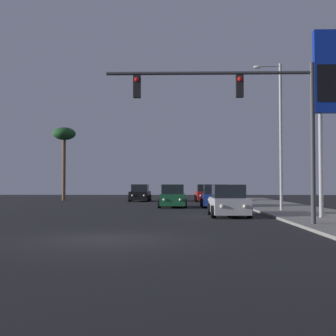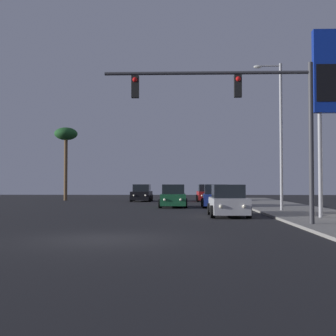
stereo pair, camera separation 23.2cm
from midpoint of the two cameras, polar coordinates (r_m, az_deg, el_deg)
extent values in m
plane|color=black|center=(14.76, -8.03, -8.59)|extent=(120.00, 120.00, 0.00)
cube|color=gray|center=(25.54, 17.63, -5.58)|extent=(5.00, 60.00, 0.12)
cube|color=maroon|center=(46.20, 4.42, -3.37)|extent=(1.91, 4.25, 0.80)
cube|color=black|center=(46.34, 4.41, -2.44)|extent=(1.65, 2.04, 0.70)
cylinder|color=black|center=(44.87, 3.36, -3.74)|extent=(0.24, 0.64, 0.64)
cylinder|color=black|center=(44.96, 5.66, -3.73)|extent=(0.24, 0.64, 0.64)
cylinder|color=black|center=(47.47, 3.25, -3.65)|extent=(0.24, 0.64, 0.64)
cylinder|color=black|center=(47.56, 5.42, -3.64)|extent=(0.24, 0.64, 0.64)
sphere|color=#F2EACC|center=(44.05, 3.84, -3.37)|extent=(0.18, 0.18, 0.18)
sphere|color=#F2EACC|center=(44.12, 5.29, -3.37)|extent=(0.18, 0.18, 0.18)
cube|color=navy|center=(34.48, 5.55, -3.84)|extent=(1.91, 4.25, 0.80)
cube|color=black|center=(34.61, 5.53, -2.59)|extent=(1.65, 2.04, 0.70)
cylinder|color=black|center=(33.13, 4.16, -4.37)|extent=(0.24, 0.64, 0.64)
cylinder|color=black|center=(33.27, 7.27, -4.35)|extent=(0.24, 0.64, 0.64)
cylinder|color=black|center=(35.73, 3.96, -4.20)|extent=(0.24, 0.64, 0.64)
cylinder|color=black|center=(35.86, 6.84, -4.18)|extent=(0.24, 0.64, 0.64)
sphere|color=#F2EACC|center=(32.32, 4.84, -3.88)|extent=(0.18, 0.18, 0.18)
sphere|color=#F2EACC|center=(32.41, 6.81, -3.87)|extent=(0.18, 0.18, 0.18)
cube|color=black|center=(46.58, -3.56, -3.36)|extent=(1.88, 4.24, 0.80)
cube|color=black|center=(46.72, -3.54, -2.44)|extent=(1.64, 2.03, 0.70)
cylinder|color=black|center=(45.38, -4.84, -3.72)|extent=(0.24, 0.64, 0.64)
cylinder|color=black|center=(45.22, -2.57, -3.73)|extent=(0.24, 0.64, 0.64)
cylinder|color=black|center=(47.97, -4.50, -3.63)|extent=(0.24, 0.64, 0.64)
cylinder|color=black|center=(47.82, -2.35, -3.64)|extent=(0.24, 0.64, 0.64)
sphere|color=#F2EACC|center=(44.52, -4.51, -3.36)|extent=(0.18, 0.18, 0.18)
sphere|color=#F2EACC|center=(44.42, -3.08, -3.36)|extent=(0.18, 0.18, 0.18)
cube|color=#195933|center=(34.46, 0.36, -3.85)|extent=(1.84, 4.22, 0.80)
cube|color=black|center=(34.59, 0.37, -2.60)|extent=(1.62, 2.01, 0.70)
cylinder|color=black|center=(33.19, -1.23, -4.37)|extent=(0.24, 0.64, 0.64)
cylinder|color=black|center=(33.16, 1.88, -4.37)|extent=(0.24, 0.64, 0.64)
cylinder|color=black|center=(35.79, -1.04, -4.20)|extent=(0.24, 0.64, 0.64)
cylinder|color=black|center=(35.76, 1.85, -4.20)|extent=(0.24, 0.64, 0.64)
sphere|color=#F2EACC|center=(32.35, -0.69, -3.88)|extent=(0.18, 0.18, 0.18)
sphere|color=#F2EACC|center=(32.33, 1.29, -3.88)|extent=(0.18, 0.18, 0.18)
cube|color=#B7B7BC|center=(24.95, 7.14, -4.55)|extent=(1.84, 4.22, 0.80)
cube|color=black|center=(25.07, 7.10, -2.82)|extent=(1.62, 2.01, 0.70)
cylinder|color=black|center=(23.59, 5.28, -5.34)|extent=(0.24, 0.64, 0.64)
cylinder|color=black|center=(23.78, 9.63, -5.29)|extent=(0.24, 0.64, 0.64)
cylinder|color=black|center=(26.18, 4.89, -5.00)|extent=(0.24, 0.64, 0.64)
cylinder|color=black|center=(26.35, 8.81, -4.97)|extent=(0.24, 0.64, 0.64)
sphere|color=#F2EACC|center=(22.78, 6.28, -4.67)|extent=(0.18, 0.18, 0.18)
sphere|color=#F2EACC|center=(22.91, 9.07, -4.64)|extent=(0.18, 0.18, 0.18)
cylinder|color=#38383D|center=(19.67, 16.91, 2.96)|extent=(0.20, 0.20, 6.50)
cylinder|color=#38383D|center=(19.44, 4.64, 11.46)|extent=(8.34, 0.14, 0.14)
cube|color=black|center=(19.43, 8.38, 9.82)|extent=(0.30, 0.24, 0.90)
sphere|color=red|center=(19.35, 8.43, 10.69)|extent=(0.20, 0.20, 0.20)
cube|color=black|center=(19.38, -4.14, 9.84)|extent=(0.30, 0.24, 0.90)
sphere|color=red|center=(19.30, -4.18, 10.71)|extent=(0.20, 0.20, 0.20)
cylinder|color=#99999E|center=(29.44, 13.37, 3.76)|extent=(0.18, 0.18, 9.00)
cylinder|color=#99999E|center=(30.05, 11.97, 12.06)|extent=(1.40, 0.10, 0.10)
ellipsoid|color=silver|center=(29.92, 10.62, 12.01)|extent=(0.50, 0.24, 0.20)
cylinder|color=#99999E|center=(23.46, 17.86, 0.35)|extent=(0.20, 0.20, 5.00)
cube|color=navy|center=(24.26, 19.36, 11.03)|extent=(2.00, 0.40, 4.00)
cube|color=black|center=(23.94, 19.54, 9.74)|extent=(1.80, 0.03, 1.80)
cylinder|color=brown|center=(50.00, -12.71, -0.16)|extent=(0.36, 0.36, 6.51)
ellipsoid|color=#1E5123|center=(50.25, -12.68, 4.10)|extent=(2.40, 2.40, 1.32)
camera|label=1|loc=(0.12, -90.24, 0.01)|focal=50.00mm
camera|label=2|loc=(0.12, 89.76, -0.01)|focal=50.00mm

